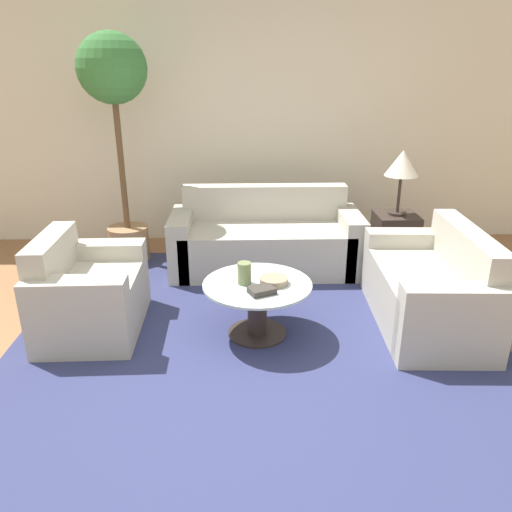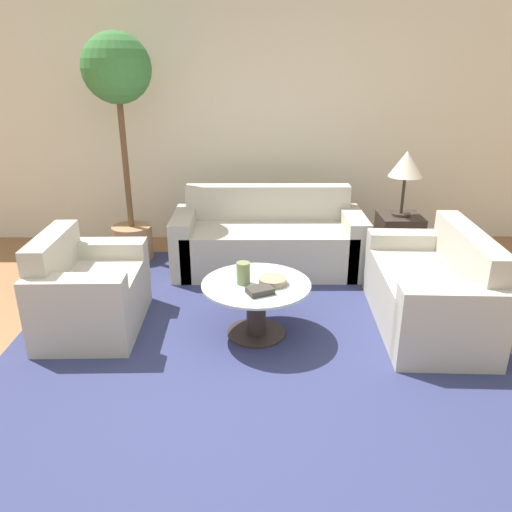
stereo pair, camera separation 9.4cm
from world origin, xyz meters
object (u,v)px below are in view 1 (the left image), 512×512
at_px(coffee_table, 257,302).
at_px(book_stack, 262,290).
at_px(loveseat, 433,291).
at_px(table_lamp, 402,165).
at_px(armchair, 85,296).
at_px(sofa_main, 265,241).
at_px(vase, 244,273).
at_px(potted_plant, 115,104).
at_px(bowl, 274,281).

height_order(coffee_table, book_stack, book_stack).
bearing_deg(loveseat, table_lamp, -179.87).
height_order(armchair, table_lamp, table_lamp).
bearing_deg(sofa_main, coffee_table, -95.48).
distance_m(coffee_table, book_stack, 0.25).
distance_m(armchair, book_stack, 1.39).
xyz_separation_m(loveseat, vase, (-1.49, -0.14, 0.23)).
height_order(sofa_main, table_lamp, table_lamp).
relative_size(coffee_table, table_lamp, 1.28).
bearing_deg(table_lamp, vase, -138.28).
distance_m(sofa_main, table_lamp, 1.52).
relative_size(table_lamp, book_stack, 2.95).
bearing_deg(table_lamp, potted_plant, 174.74).
bearing_deg(table_lamp, loveseat, -92.34).
bearing_deg(coffee_table, sofa_main, 84.52).
xyz_separation_m(vase, bowl, (0.22, -0.01, -0.06)).
height_order(vase, book_stack, vase).
relative_size(armchair, table_lamp, 1.53).
bearing_deg(loveseat, armchair, -87.45).
xyz_separation_m(armchair, book_stack, (1.35, -0.31, 0.17)).
distance_m(sofa_main, potted_plant, 1.96).
bearing_deg(potted_plant, vase, -53.50).
distance_m(loveseat, vase, 1.52).
distance_m(coffee_table, bowl, 0.22).
relative_size(loveseat, potted_plant, 0.62).
xyz_separation_m(armchair, coffee_table, (1.32, -0.13, -0.00)).
bearing_deg(vase, potted_plant, 126.50).
height_order(sofa_main, potted_plant, potted_plant).
bearing_deg(bowl, coffee_table, 173.48).
bearing_deg(table_lamp, sofa_main, -179.38).
bearing_deg(bowl, loveseat, 6.82).
bearing_deg(vase, bowl, -2.99).
distance_m(potted_plant, bowl, 2.45).
xyz_separation_m(table_lamp, bowl, (-1.32, -1.39, -0.58)).
bearing_deg(sofa_main, loveseat, -43.95).
bearing_deg(armchair, table_lamp, -66.69).
height_order(sofa_main, coffee_table, sofa_main).
xyz_separation_m(sofa_main, armchair, (-1.45, -1.22, -0.00)).
xyz_separation_m(potted_plant, book_stack, (1.33, -1.80, -1.14)).
relative_size(loveseat, vase, 8.42).
distance_m(coffee_table, potted_plant, 2.46).
bearing_deg(loveseat, potted_plant, -116.41).
height_order(armchair, vase, armchair).
bearing_deg(book_stack, bowl, 34.67).
bearing_deg(book_stack, coffee_table, 74.10).
bearing_deg(table_lamp, bowl, -133.68).
distance_m(bowl, book_stack, 0.19).
distance_m(potted_plant, book_stack, 2.51).
bearing_deg(armchair, vase, -97.17).
relative_size(table_lamp, vase, 3.83).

